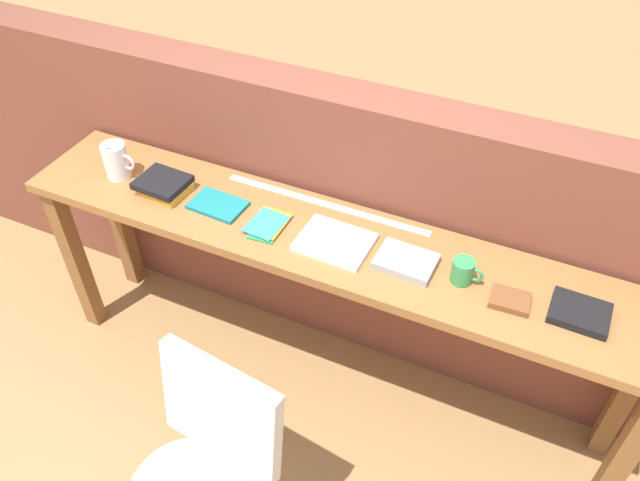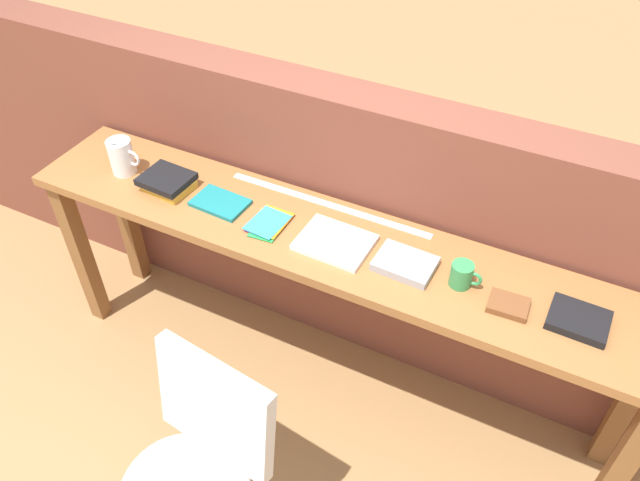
{
  "view_description": "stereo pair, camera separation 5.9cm",
  "coord_description": "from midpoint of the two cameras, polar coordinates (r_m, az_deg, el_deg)",
  "views": [
    {
      "loc": [
        0.69,
        -1.26,
        2.42
      ],
      "look_at": [
        0.0,
        0.25,
        0.9
      ],
      "focal_mm": 35.0,
      "sensor_mm": 36.0,
      "label": 1
    },
    {
      "loc": [
        0.75,
        -1.24,
        2.42
      ],
      "look_at": [
        0.0,
        0.25,
        0.9
      ],
      "focal_mm": 35.0,
      "sensor_mm": 36.0,
      "label": 2
    }
  ],
  "objects": [
    {
      "name": "ground_plane",
      "position": [
        2.82,
        -2.84,
        -16.86
      ],
      "size": [
        40.0,
        40.0,
        0.0
      ],
      "primitive_type": "plane",
      "color": "#9E7547"
    },
    {
      "name": "book_repair_rightmost",
      "position": [
        2.18,
        21.93,
        -6.17
      ],
      "size": [
        0.19,
        0.16,
        0.03
      ],
      "primitive_type": "cube",
      "rotation": [
        0.0,
        0.0,
        -0.02
      ],
      "color": "black",
      "rests_on": "sideboard"
    },
    {
      "name": "book_stack_leftmost",
      "position": [
        2.57,
        -14.74,
        4.88
      ],
      "size": [
        0.21,
        0.18,
        0.06
      ],
      "color": "gold",
      "rests_on": "sideboard"
    },
    {
      "name": "brick_wall_back",
      "position": [
        2.69,
        2.83,
        1.1
      ],
      "size": [
        6.0,
        0.2,
        1.29
      ],
      "primitive_type": "cube",
      "color": "brown",
      "rests_on": "ground"
    },
    {
      "name": "mug",
      "position": [
        2.16,
        12.21,
        -2.78
      ],
      "size": [
        0.11,
        0.08,
        0.09
      ],
      "color": "#338C4C",
      "rests_on": "sideboard"
    },
    {
      "name": "pitcher_white",
      "position": [
        2.69,
        -18.73,
        6.94
      ],
      "size": [
        0.14,
        0.1,
        0.18
      ],
      "color": "white",
      "rests_on": "sideboard"
    },
    {
      "name": "pamphlet_pile_colourful",
      "position": [
        2.35,
        -5.56,
        1.52
      ],
      "size": [
        0.14,
        0.19,
        0.01
      ],
      "color": "yellow",
      "rests_on": "sideboard"
    },
    {
      "name": "chair_white_moulded",
      "position": [
        2.18,
        -11.49,
        -19.7
      ],
      "size": [
        0.49,
        0.5,
        0.89
      ],
      "color": "silver",
      "rests_on": "ground"
    },
    {
      "name": "leather_journal_brown",
      "position": [
        2.15,
        16.23,
        -5.27
      ],
      "size": [
        0.14,
        0.11,
        0.02
      ],
      "primitive_type": "cube",
      "rotation": [
        0.0,
        0.0,
        0.05
      ],
      "color": "brown",
      "rests_on": "sideboard"
    },
    {
      "name": "magazine_cycling",
      "position": [
        2.47,
        -10.01,
        3.21
      ],
      "size": [
        0.22,
        0.15,
        0.02
      ],
      "primitive_type": "cube",
      "rotation": [
        0.0,
        0.0,
        -0.06
      ],
      "color": "#19757A",
      "rests_on": "sideboard"
    },
    {
      "name": "ruler_metal_back_edge",
      "position": [
        2.44,
        -0.16,
        3.34
      ],
      "size": [
        0.86,
        0.03,
        0.0
      ],
      "primitive_type": "cube",
      "color": "silver",
      "rests_on": "sideboard"
    },
    {
      "name": "sideboard",
      "position": [
        2.4,
        -0.21,
        -2.09
      ],
      "size": [
        2.5,
        0.44,
        0.88
      ],
      "color": "#996033",
      "rests_on": "ground"
    },
    {
      "name": "book_grey_hardcover",
      "position": [
        2.2,
        7.09,
        -1.94
      ],
      "size": [
        0.21,
        0.16,
        0.03
      ],
      "primitive_type": "cube",
      "rotation": [
        0.0,
        0.0,
        -0.04
      ],
      "color": "#9E9EA3",
      "rests_on": "sideboard"
    },
    {
      "name": "book_open_centre",
      "position": [
        2.27,
        0.61,
        -0.15
      ],
      "size": [
        0.27,
        0.21,
        0.02
      ],
      "primitive_type": "cube",
      "rotation": [
        0.0,
        0.0,
        -0.03
      ],
      "color": "white",
      "rests_on": "sideboard"
    }
  ]
}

